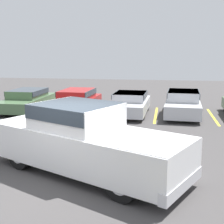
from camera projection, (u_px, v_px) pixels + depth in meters
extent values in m
plane|color=#423F3F|center=(61.00, 182.00, 7.99)|extent=(60.00, 60.00, 0.00)
cube|color=yellow|center=(3.00, 110.00, 17.95)|extent=(0.12, 4.27, 0.01)
cube|color=yellow|center=(51.00, 111.00, 17.46)|extent=(0.12, 4.27, 0.01)
cube|color=yellow|center=(102.00, 113.00, 16.98)|extent=(0.12, 4.27, 0.01)
cube|color=yellow|center=(156.00, 115.00, 16.49)|extent=(0.12, 4.27, 0.01)
cube|color=yellow|center=(213.00, 117.00, 16.01)|extent=(0.12, 4.27, 0.01)
cube|color=white|center=(85.00, 147.00, 8.47)|extent=(6.03, 4.22, 0.99)
cube|color=white|center=(77.00, 116.00, 8.47)|extent=(2.64, 2.50, 0.67)
cube|color=#2D3842|center=(77.00, 110.00, 8.44)|extent=(2.63, 2.54, 0.37)
cube|color=white|center=(144.00, 142.00, 7.36)|extent=(2.72, 2.60, 0.14)
cube|color=silver|center=(182.00, 184.00, 6.95)|extent=(1.03, 1.88, 0.28)
cylinder|color=black|center=(155.00, 163.00, 8.18)|extent=(0.91, 0.67, 0.85)
cylinder|color=#ADADB2|center=(155.00, 163.00, 8.18)|extent=(0.57, 0.52, 0.47)
cylinder|color=black|center=(123.00, 183.00, 6.92)|extent=(0.91, 0.67, 0.85)
cylinder|color=#ADADB2|center=(123.00, 183.00, 6.92)|extent=(0.57, 0.52, 0.47)
cylinder|color=black|center=(60.00, 141.00, 10.13)|extent=(0.91, 0.67, 0.85)
cylinder|color=#ADADB2|center=(60.00, 141.00, 10.13)|extent=(0.57, 0.52, 0.47)
cylinder|color=black|center=(21.00, 154.00, 8.87)|extent=(0.91, 0.67, 0.85)
cylinder|color=#ADADB2|center=(21.00, 154.00, 8.87)|extent=(0.57, 0.52, 0.47)
cube|color=#4C6B47|center=(27.00, 102.00, 17.71)|extent=(1.81, 4.59, 0.55)
cube|color=#4C6B47|center=(28.00, 93.00, 17.71)|extent=(1.58, 2.39, 0.45)
cube|color=#2D3842|center=(28.00, 92.00, 17.69)|extent=(1.65, 2.34, 0.27)
cylinder|color=black|center=(31.00, 109.00, 16.33)|extent=(0.22, 0.66, 0.66)
cylinder|color=#ADADB2|center=(31.00, 109.00, 16.33)|extent=(0.23, 0.37, 0.36)
cylinder|color=black|center=(3.00, 108.00, 16.57)|extent=(0.22, 0.66, 0.66)
cylinder|color=#ADADB2|center=(3.00, 108.00, 16.57)|extent=(0.23, 0.37, 0.36)
cylinder|color=black|center=(49.00, 101.00, 18.90)|extent=(0.22, 0.66, 0.66)
cylinder|color=#ADADB2|center=(49.00, 101.00, 18.90)|extent=(0.23, 0.37, 0.36)
cylinder|color=black|center=(25.00, 101.00, 19.14)|extent=(0.22, 0.66, 0.66)
cylinder|color=#ADADB2|center=(25.00, 101.00, 19.14)|extent=(0.23, 0.37, 0.36)
cube|color=maroon|center=(77.00, 104.00, 16.87)|extent=(1.84, 4.54, 0.61)
cube|color=maroon|center=(77.00, 94.00, 16.86)|extent=(1.58, 2.37, 0.47)
cube|color=#2D3842|center=(77.00, 92.00, 16.84)|extent=(1.65, 2.33, 0.28)
cylinder|color=black|center=(83.00, 112.00, 15.50)|extent=(0.22, 0.67, 0.67)
cylinder|color=#ADADB2|center=(83.00, 112.00, 15.50)|extent=(0.22, 0.37, 0.37)
cylinder|color=black|center=(55.00, 111.00, 15.79)|extent=(0.22, 0.67, 0.67)
cylinder|color=#ADADB2|center=(55.00, 111.00, 15.79)|extent=(0.22, 0.37, 0.37)
cylinder|color=black|center=(96.00, 104.00, 18.02)|extent=(0.22, 0.67, 0.67)
cylinder|color=#ADADB2|center=(96.00, 104.00, 18.02)|extent=(0.22, 0.37, 0.37)
cylinder|color=black|center=(71.00, 103.00, 18.30)|extent=(0.22, 0.67, 0.67)
cylinder|color=#ADADB2|center=(71.00, 103.00, 18.30)|extent=(0.22, 0.37, 0.37)
cube|color=#B7BABF|center=(130.00, 106.00, 16.57)|extent=(1.91, 4.26, 0.57)
cube|color=#B7BABF|center=(130.00, 96.00, 16.56)|extent=(1.64, 2.24, 0.41)
cube|color=#2D3842|center=(130.00, 95.00, 16.54)|extent=(1.71, 2.19, 0.25)
cylinder|color=black|center=(142.00, 113.00, 15.27)|extent=(0.25, 0.63, 0.62)
cylinder|color=#ADADB2|center=(142.00, 113.00, 15.27)|extent=(0.25, 0.35, 0.34)
cylinder|color=black|center=(111.00, 112.00, 15.57)|extent=(0.25, 0.63, 0.62)
cylinder|color=#ADADB2|center=(111.00, 112.00, 15.57)|extent=(0.25, 0.35, 0.34)
cylinder|color=black|center=(147.00, 105.00, 17.63)|extent=(0.25, 0.63, 0.62)
cylinder|color=#ADADB2|center=(147.00, 105.00, 17.63)|extent=(0.25, 0.35, 0.34)
cylinder|color=black|center=(120.00, 104.00, 17.92)|extent=(0.25, 0.63, 0.62)
cylinder|color=#ADADB2|center=(120.00, 104.00, 17.92)|extent=(0.25, 0.35, 0.34)
cube|color=#B7BABF|center=(183.00, 106.00, 16.27)|extent=(1.96, 4.55, 0.62)
cube|color=#B7BABF|center=(183.00, 95.00, 16.25)|extent=(1.64, 2.40, 0.49)
cube|color=#2D3842|center=(183.00, 94.00, 16.23)|extent=(1.71, 2.36, 0.29)
cylinder|color=black|center=(198.00, 115.00, 14.90)|extent=(0.26, 0.63, 0.62)
cylinder|color=#ADADB2|center=(198.00, 115.00, 14.90)|extent=(0.26, 0.35, 0.34)
cylinder|color=black|center=(167.00, 114.00, 15.22)|extent=(0.26, 0.63, 0.62)
cylinder|color=#ADADB2|center=(167.00, 114.00, 15.22)|extent=(0.26, 0.35, 0.34)
cylinder|color=black|center=(196.00, 106.00, 17.38)|extent=(0.26, 0.63, 0.62)
cylinder|color=#ADADB2|center=(196.00, 106.00, 17.38)|extent=(0.26, 0.35, 0.34)
cylinder|color=black|center=(170.00, 105.00, 17.70)|extent=(0.26, 0.63, 0.62)
cylinder|color=#ADADB2|center=(170.00, 105.00, 17.70)|extent=(0.26, 0.35, 0.34)
cube|color=#B7B2A8|center=(180.00, 106.00, 18.91)|extent=(1.66, 0.20, 0.14)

